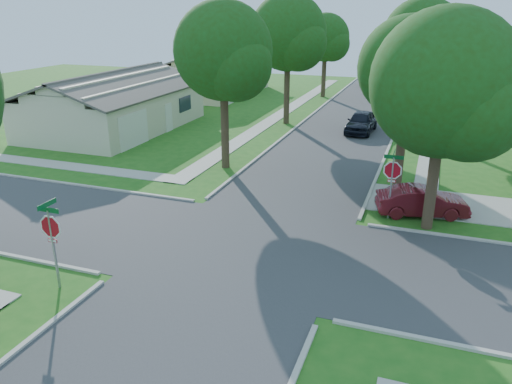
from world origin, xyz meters
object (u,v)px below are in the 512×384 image
object	(u,v)px
car_driveway	(422,201)
car_curb_east	(361,122)
tree_e_far	(428,37)
car_curb_west	(371,80)
house_nw_far	(212,79)
tree_e_mid	(423,42)
stop_sign_sw	(51,230)
house_nw_near	(116,108)
tree_e_near	(410,72)
tree_w_far	(326,40)
tree_w_near	(224,56)
stop_sign_ne	(392,173)
tree_w_mid	(289,36)
tree_ne_corner	(446,91)

from	to	relation	value
car_driveway	car_curb_east	xyz separation A→B (m)	(-4.80, 14.56, 0.12)
tree_e_far	car_curb_west	size ratio (longest dim) A/B	2.02
house_nw_far	car_curb_west	xyz separation A→B (m)	(14.79, 11.23, -0.89)
tree_e_mid	car_driveway	bearing A→B (deg)	-85.42
stop_sign_sw	house_nw_near	bearing A→B (deg)	119.83
tree_e_far	tree_e_near	bearing A→B (deg)	-90.00
tree_w_far	tree_e_near	bearing A→B (deg)	-69.39
tree_e_mid	car_curb_east	bearing A→B (deg)	-165.04
tree_e_near	tree_w_near	xyz separation A→B (m)	(-9.40, 0.00, 0.47)
car_curb_west	stop_sign_sw	bearing A→B (deg)	91.40
stop_sign_ne	tree_e_near	distance (m)	5.62
tree_e_mid	car_curb_east	size ratio (longest dim) A/B	2.07
tree_w_near	tree_w_far	distance (m)	25.01
tree_e_far	car_curb_west	distance (m)	12.21
house_nw_near	car_curb_east	world-z (taller)	house_nw_near
tree_e_near	tree_e_far	distance (m)	25.00
tree_w_far	house_nw_near	bearing A→B (deg)	-120.82
tree_e_mid	house_nw_near	size ratio (longest dim) A/B	0.68
tree_w_mid	tree_ne_corner	xyz separation A→B (m)	(11.00, -16.80, -0.90)
tree_e_near	car_driveway	bearing A→B (deg)	-70.40
tree_e_mid	tree_e_far	xyz separation A→B (m)	(-0.00, 13.00, -0.27)
stop_sign_sw	tree_w_far	size ratio (longest dim) A/B	0.37
car_driveway	stop_sign_ne	bearing A→B (deg)	106.40
tree_e_far	car_curb_east	xyz separation A→B (m)	(-3.55, -13.95, -5.22)
car_driveway	tree_w_near	bearing A→B (deg)	56.56
tree_e_near	tree_w_far	world-z (taller)	tree_e_near
house_nw_far	car_curb_east	bearing A→B (deg)	-34.78
stop_sign_sw	tree_ne_corner	distance (m)	14.64
tree_w_mid	stop_sign_sw	bearing A→B (deg)	-90.13
tree_e_mid	tree_e_far	size ratio (longest dim) A/B	1.06
tree_e_mid	car_driveway	world-z (taller)	tree_e_mid
house_nw_near	car_curb_east	xyz separation A→B (m)	(17.19, 5.06, -0.76)
tree_e_near	house_nw_near	world-z (taller)	tree_e_near
tree_e_far	tree_ne_corner	distance (m)	29.85
tree_e_far	car_curb_west	world-z (taller)	tree_e_far
tree_e_far	house_nw_far	bearing A→B (deg)	-174.47
tree_w_far	car_curb_west	bearing A→B (deg)	69.48
stop_sign_ne	house_nw_far	world-z (taller)	house_nw_far
tree_w_near	car_driveway	world-z (taller)	tree_w_near
tree_e_near	tree_e_mid	xyz separation A→B (m)	(0.01, 12.00, 0.61)
tree_e_near	tree_w_far	xyz separation A→B (m)	(-9.40, 25.00, -0.14)
car_driveway	tree_w_far	bearing A→B (deg)	5.28
tree_w_far	car_curb_east	world-z (taller)	tree_w_far
tree_w_near	tree_e_near	bearing A→B (deg)	-0.00
car_curb_west	tree_w_far	bearing A→B (deg)	75.06
stop_sign_ne	tree_w_mid	xyz separation A→B (m)	(-9.34, 16.31, 4.46)
stop_sign_ne	tree_e_far	size ratio (longest dim) A/B	0.34
tree_w_near	tree_e_far	bearing A→B (deg)	69.40
tree_w_near	car_curb_east	distance (m)	13.60
car_curb_east	tree_e_mid	bearing A→B (deg)	17.82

